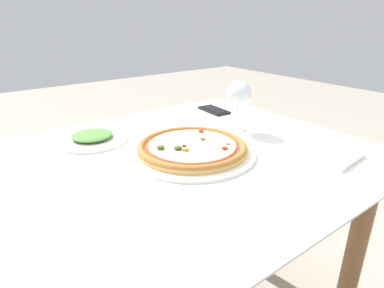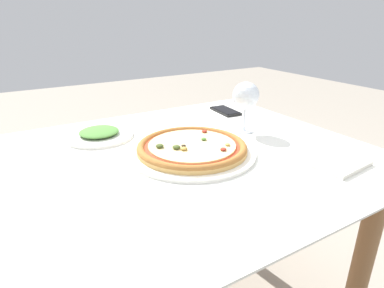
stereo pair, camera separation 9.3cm
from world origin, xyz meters
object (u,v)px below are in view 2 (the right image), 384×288
Objects in this scene: dining_table at (130,195)px; side_plate at (99,134)px; pizza_plate at (192,148)px; wine_glass_far_right at (246,96)px; cell_phone at (225,111)px.

side_plate is (-0.00, 0.27, 0.10)m from dining_table.
wine_glass_far_right is at bearing 16.63° from pizza_plate.
wine_glass_far_right reaches higher than pizza_plate.
pizza_plate reaches higher than side_plate.
side_plate is (-0.45, 0.20, -0.11)m from wine_glass_far_right.
dining_table is 6.42× the size of side_plate.
side_plate is (-0.20, 0.27, -0.01)m from pizza_plate.
cell_phone is (0.54, 0.29, 0.09)m from dining_table.
dining_table is 0.28m from side_plate.
cell_phone is (0.34, 0.30, -0.01)m from pizza_plate.
side_plate reaches higher than dining_table.
cell_phone is 0.67× the size of side_plate.
dining_table is 0.62m from cell_phone.
pizza_plate reaches higher than cell_phone.
wine_glass_far_right reaches higher than dining_table.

